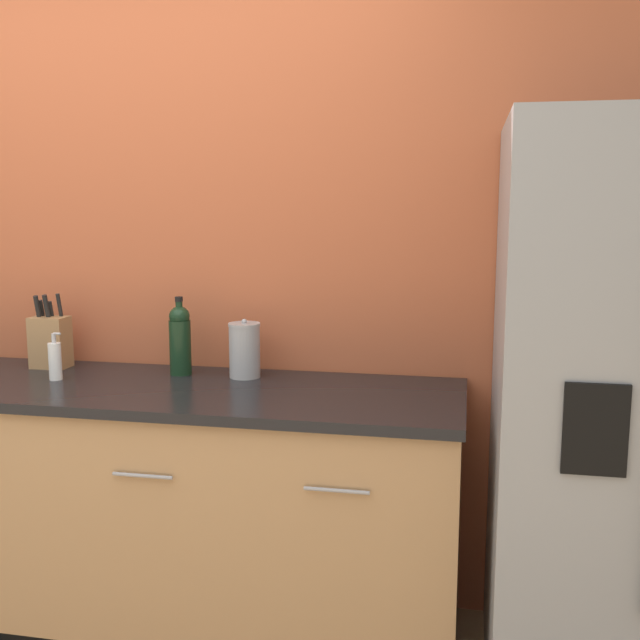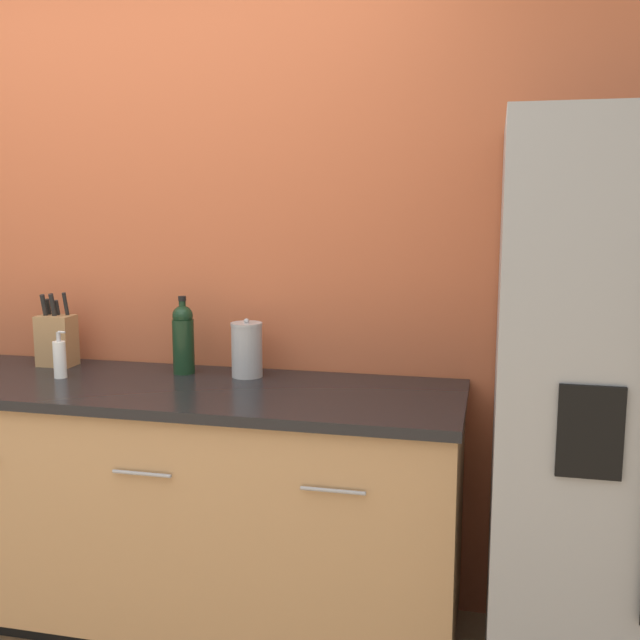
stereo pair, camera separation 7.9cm
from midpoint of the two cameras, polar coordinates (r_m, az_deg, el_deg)
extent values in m
cube|color=#BC5B38|center=(3.08, -13.10, 4.00)|extent=(10.00, 0.05, 2.60)
cube|color=black|center=(3.18, -14.48, -19.72)|extent=(2.55, 0.54, 0.09)
cube|color=tan|center=(2.96, -15.19, -12.55)|extent=(2.59, 0.62, 0.79)
cube|color=black|center=(2.82, -15.66, -4.81)|extent=(2.61, 0.64, 0.03)
cylinder|color=#99999E|center=(2.48, -12.53, -11.36)|extent=(0.20, 0.01, 0.01)
cylinder|color=#99999E|center=(2.29, 2.00, -12.87)|extent=(0.20, 0.01, 0.01)
cube|color=gray|center=(2.46, 24.00, -7.35)|extent=(0.84, 0.80, 1.80)
cube|color=black|center=(2.02, 20.96, -8.01)|extent=(0.16, 0.01, 0.24)
cube|color=#A87A4C|center=(3.11, -18.74, -1.50)|extent=(0.14, 0.10, 0.20)
cylinder|color=black|center=(3.12, -19.32, 0.96)|extent=(0.01, 0.03, 0.07)
cylinder|color=black|center=(3.09, -19.62, 1.08)|extent=(0.02, 0.04, 0.09)
cylinder|color=black|center=(3.10, -18.72, 0.90)|extent=(0.02, 0.03, 0.06)
cylinder|color=black|center=(3.07, -19.02, 1.10)|extent=(0.02, 0.04, 0.09)
cylinder|color=black|center=(3.08, -18.13, 1.17)|extent=(0.02, 0.03, 0.09)
cylinder|color=black|center=(2.85, -9.58, -2.00)|extent=(0.08, 0.08, 0.21)
sphere|color=black|center=(2.83, -9.65, 0.32)|extent=(0.08, 0.08, 0.08)
cylinder|color=black|center=(2.83, -9.66, 0.74)|extent=(0.03, 0.03, 0.07)
cylinder|color=black|center=(2.82, -9.68, 1.63)|extent=(0.03, 0.03, 0.02)
cylinder|color=white|center=(2.89, -18.48, -2.89)|extent=(0.05, 0.05, 0.14)
cylinder|color=#B2B2B5|center=(2.88, -18.57, -1.22)|extent=(0.02, 0.02, 0.04)
cylinder|color=#B2B2B5|center=(2.87, -18.35, -0.89)|extent=(0.03, 0.01, 0.01)
cylinder|color=#A3A3A5|center=(2.77, -4.78, -2.39)|extent=(0.11, 0.11, 0.19)
cylinder|color=#A3A3A5|center=(2.75, -4.81, -0.33)|extent=(0.12, 0.12, 0.01)
sphere|color=#A3A3A5|center=(2.75, -4.81, -0.08)|extent=(0.02, 0.02, 0.02)
camera|label=1|loc=(0.04, -89.10, 0.14)|focal=42.00mm
camera|label=2|loc=(0.04, 90.90, -0.14)|focal=42.00mm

